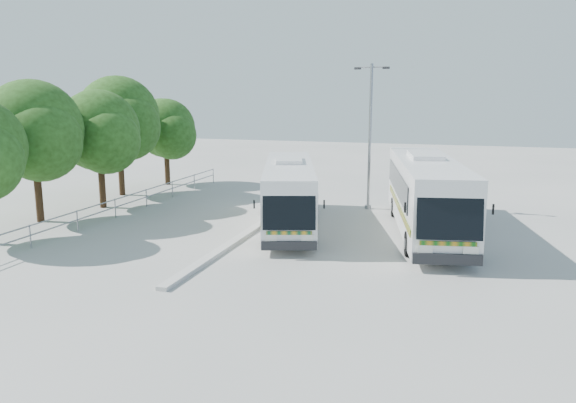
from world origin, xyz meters
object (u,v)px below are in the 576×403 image
(tree_far_c, at_px, (100,131))
(coach_adjacent, at_px, (426,193))
(tree_far_b, at_px, (34,129))
(tree_far_e, at_px, (166,128))
(tree_far_d, at_px, (119,117))
(coach_main, at_px, (289,192))
(lamppost, at_px, (370,130))

(tree_far_c, bearing_deg, coach_adjacent, -2.33)
(tree_far_b, relative_size, tree_far_c, 1.07)
(tree_far_b, distance_m, tree_far_e, 12.13)
(tree_far_b, relative_size, coach_adjacent, 0.56)
(tree_far_c, relative_size, tree_far_d, 0.88)
(tree_far_e, relative_size, coach_adjacent, 0.48)
(tree_far_d, bearing_deg, coach_adjacent, -13.30)
(coach_main, relative_size, coach_adjacent, 0.89)
(tree_far_b, height_order, coach_main, tree_far_b)
(tree_far_c, xyz_separation_m, tree_far_e, (-0.51, 8.20, -0.37))
(tree_far_d, relative_size, coach_main, 0.67)
(tree_far_b, bearing_deg, tree_far_e, 88.17)
(tree_far_d, distance_m, coach_adjacent, 19.40)
(tree_far_b, height_order, tree_far_e, tree_far_b)
(tree_far_d, height_order, tree_far_e, tree_far_d)
(tree_far_b, height_order, tree_far_c, tree_far_b)
(tree_far_c, distance_m, coach_adjacent, 17.64)
(coach_adjacent, xyz_separation_m, lamppost, (-3.34, 4.68, 2.47))
(tree_far_d, relative_size, lamppost, 0.94)
(lamppost, bearing_deg, coach_adjacent, -44.81)
(tree_far_c, relative_size, tree_far_e, 1.10)
(tree_far_e, bearing_deg, coach_adjacent, -26.37)
(tree_far_c, xyz_separation_m, tree_far_d, (-1.19, 3.70, 0.56))
(tree_far_b, height_order, tree_far_d, tree_far_d)
(tree_far_b, distance_m, lamppost, 16.96)
(tree_far_c, height_order, coach_adjacent, tree_far_c)
(tree_far_d, height_order, coach_main, tree_far_d)
(tree_far_c, bearing_deg, tree_far_d, 107.83)
(tree_far_c, distance_m, tree_far_d, 3.93)
(coach_main, relative_size, lamppost, 1.40)
(tree_far_b, bearing_deg, tree_far_c, 77.09)
(tree_far_b, xyz_separation_m, lamppost, (15.02, 7.87, -0.25))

